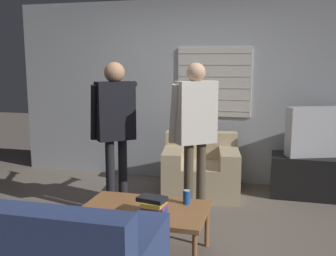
% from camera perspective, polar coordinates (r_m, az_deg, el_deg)
% --- Properties ---
extents(ground_plane, '(16.00, 16.00, 0.00)m').
position_cam_1_polar(ground_plane, '(3.99, -3.18, -15.48)').
color(ground_plane, '#665B51').
extents(wall_back, '(5.20, 0.08, 2.55)m').
position_cam_1_polar(wall_back, '(5.59, 3.17, 5.33)').
color(wall_back, '#ADB2B7').
rests_on(wall_back, ground_plane).
extents(armchair_beige, '(1.06, 0.93, 0.77)m').
position_cam_1_polar(armchair_beige, '(5.11, 4.79, -6.11)').
color(armchair_beige, tan).
rests_on(armchair_beige, ground_plane).
extents(coffee_table, '(1.09, 0.68, 0.43)m').
position_cam_1_polar(coffee_table, '(3.50, -3.47, -12.08)').
color(coffee_table, brown).
rests_on(coffee_table, ground_plane).
extents(tv_stand, '(1.01, 0.48, 0.53)m').
position_cam_1_polar(tv_stand, '(5.31, 20.23, -6.62)').
color(tv_stand, black).
rests_on(tv_stand, ground_plane).
extents(tv, '(0.72, 0.44, 0.62)m').
position_cam_1_polar(tv, '(5.19, 20.57, -0.53)').
color(tv, '#B2B2B7').
rests_on(tv, tv_stand).
extents(person_left_standing, '(0.50, 0.84, 1.69)m').
position_cam_1_polar(person_left_standing, '(4.33, -7.68, 1.35)').
color(person_left_standing, black).
rests_on(person_left_standing, ground_plane).
extents(person_right_standing, '(0.51, 0.83, 1.68)m').
position_cam_1_polar(person_right_standing, '(4.08, 3.93, 0.75)').
color(person_right_standing, '#4C4233').
rests_on(person_right_standing, ground_plane).
extents(book_stack, '(0.26, 0.20, 0.15)m').
position_cam_1_polar(book_stack, '(3.35, -2.09, -11.09)').
color(book_stack, '#284C89').
rests_on(book_stack, coffee_table).
extents(soda_can, '(0.07, 0.07, 0.13)m').
position_cam_1_polar(soda_can, '(3.57, 2.72, -9.97)').
color(soda_can, '#194C9E').
rests_on(soda_can, coffee_table).
extents(spare_remote, '(0.10, 0.13, 0.02)m').
position_cam_1_polar(spare_remote, '(3.70, -3.06, -10.08)').
color(spare_remote, black).
rests_on(spare_remote, coffee_table).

